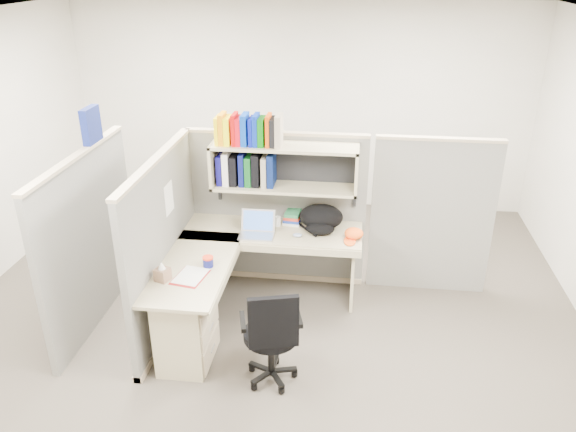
# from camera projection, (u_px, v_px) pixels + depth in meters

# --- Properties ---
(ground) EXTENTS (6.00, 6.00, 0.00)m
(ground) POSITION_uv_depth(u_px,v_px,m) (264.00, 326.00, 5.28)
(ground) COLOR #363029
(ground) RESTS_ON ground
(room_shell) EXTENTS (6.00, 6.00, 6.00)m
(room_shell) POSITION_uv_depth(u_px,v_px,m) (261.00, 164.00, 4.59)
(room_shell) COLOR beige
(room_shell) RESTS_ON ground
(cubicle) EXTENTS (3.79, 1.84, 1.95)m
(cubicle) POSITION_uv_depth(u_px,v_px,m) (232.00, 217.00, 5.34)
(cubicle) COLOR #62625D
(cubicle) RESTS_ON ground
(desk) EXTENTS (1.74, 1.75, 0.73)m
(desk) POSITION_uv_depth(u_px,v_px,m) (212.00, 301.00, 4.88)
(desk) COLOR tan
(desk) RESTS_ON ground
(laptop) EXTENTS (0.33, 0.33, 0.24)m
(laptop) POSITION_uv_depth(u_px,v_px,m) (256.00, 225.00, 5.31)
(laptop) COLOR #B6B6BB
(laptop) RESTS_ON desk
(backpack) EXTENTS (0.52, 0.46, 0.25)m
(backpack) POSITION_uv_depth(u_px,v_px,m) (321.00, 219.00, 5.41)
(backpack) COLOR black
(backpack) RESTS_ON desk
(orange_cap) EXTENTS (0.24, 0.26, 0.10)m
(orange_cap) POSITION_uv_depth(u_px,v_px,m) (354.00, 233.00, 5.31)
(orange_cap) COLOR #FC5815
(orange_cap) RESTS_ON desk
(snack_canister) EXTENTS (0.09, 0.09, 0.09)m
(snack_canister) POSITION_uv_depth(u_px,v_px,m) (208.00, 261.00, 4.82)
(snack_canister) COLOR navy
(snack_canister) RESTS_ON desk
(tissue_box) EXTENTS (0.14, 0.14, 0.17)m
(tissue_box) POSITION_uv_depth(u_px,v_px,m) (162.00, 271.00, 4.60)
(tissue_box) COLOR #89664D
(tissue_box) RESTS_ON desk
(mouse) EXTENTS (0.10, 0.08, 0.03)m
(mouse) POSITION_uv_depth(u_px,v_px,m) (297.00, 235.00, 5.35)
(mouse) COLOR #8798C0
(mouse) RESTS_ON desk
(paper_cup) EXTENTS (0.07, 0.07, 0.09)m
(paper_cup) POSITION_uv_depth(u_px,v_px,m) (277.00, 221.00, 5.56)
(paper_cup) COLOR white
(paper_cup) RESTS_ON desk
(book_stack) EXTENTS (0.19, 0.25, 0.11)m
(book_stack) POSITION_uv_depth(u_px,v_px,m) (293.00, 217.00, 5.64)
(book_stack) COLOR gray
(book_stack) RESTS_ON desk
(loose_paper) EXTENTS (0.27, 0.33, 0.00)m
(loose_paper) POSITION_uv_depth(u_px,v_px,m) (191.00, 276.00, 4.70)
(loose_paper) COLOR silver
(loose_paper) RESTS_ON desk
(task_chair) EXTENTS (0.52, 0.48, 0.92)m
(task_chair) POSITION_uv_depth(u_px,v_px,m) (272.00, 350.00, 4.45)
(task_chair) COLOR black
(task_chair) RESTS_ON ground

